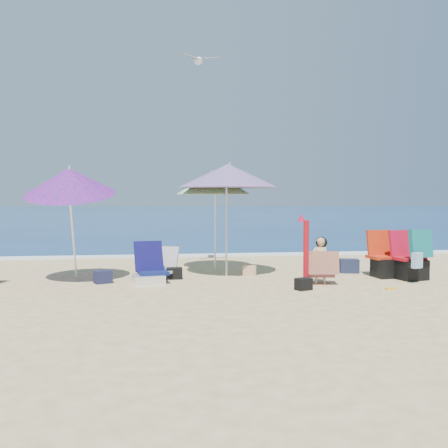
{
  "coord_description": "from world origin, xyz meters",
  "views": [
    {
      "loc": [
        -1.59,
        -8.72,
        1.61
      ],
      "look_at": [
        -0.3,
        1.0,
        1.1
      ],
      "focal_mm": 40.44,
      "sensor_mm": 36.0,
      "label": 1
    }
  ],
  "objects": [
    {
      "name": "chair_navy",
      "position": [
        -1.74,
        0.83,
        0.21
      ],
      "size": [
        0.71,
        0.81,
        0.77
      ],
      "color": "#0C1748",
      "rests_on": "ground"
    },
    {
      "name": "umbrella_striped",
      "position": [
        -0.36,
        2.39,
        1.93
      ],
      "size": [
        1.95,
        1.95,
        2.2
      ],
      "color": "white",
      "rests_on": "ground"
    },
    {
      "name": "seagull",
      "position": [
        -0.68,
        2.3,
        4.57
      ],
      "size": [
        0.8,
        0.57,
        0.15
      ],
      "color": "white"
    },
    {
      "name": "umbrella_blue",
      "position": [
        -3.22,
        1.06,
        1.92
      ],
      "size": [
        1.89,
        1.95,
        2.34
      ],
      "color": "white",
      "rests_on": "ground"
    },
    {
      "name": "furled_umbrella",
      "position": [
        1.08,
        0.17,
        0.73
      ],
      "size": [
        0.24,
        0.19,
        1.33
      ],
      "color": "#A00B14",
      "rests_on": "ground"
    },
    {
      "name": "ground",
      "position": [
        0.0,
        0.0,
        0.0
      ],
      "size": [
        120.0,
        120.0,
        0.0
      ],
      "color": "#D8BC84",
      "rests_on": "ground"
    },
    {
      "name": "umbrella_turquoise",
      "position": [
        -0.15,
        1.48,
        2.06
      ],
      "size": [
        2.04,
        2.04,
        2.34
      ],
      "color": "silver",
      "rests_on": "ground"
    },
    {
      "name": "chair_rainbow",
      "position": [
        -1.44,
        1.49,
        0.16
      ],
      "size": [
        0.6,
        0.73,
        0.61
      ],
      "color": "#D8784C",
      "rests_on": "ground"
    },
    {
      "name": "person_center",
      "position": [
        1.42,
        0.27,
        0.43
      ],
      "size": [
        0.63,
        0.54,
        0.89
      ],
      "color": "tan",
      "rests_on": "ground"
    },
    {
      "name": "bag_black_b",
      "position": [
        0.94,
        -0.24,
        0.1
      ],
      "size": [
        0.32,
        0.28,
        0.21
      ],
      "color": "black",
      "rests_on": "ground"
    },
    {
      "name": "camp_chair_right",
      "position": [
        3.35,
        0.55,
        0.37
      ],
      "size": [
        0.68,
        0.97,
        1.01
      ],
      "color": "#AA0C18",
      "rests_on": "ground"
    },
    {
      "name": "bag_black_a",
      "position": [
        -1.26,
        1.26,
        0.11
      ],
      "size": [
        0.32,
        0.24,
        0.22
      ],
      "color": "black",
      "rests_on": "ground"
    },
    {
      "name": "sea",
      "position": [
        0.0,
        45.0,
        -0.05
      ],
      "size": [
        120.0,
        80.0,
        0.12
      ],
      "color": "navy",
      "rests_on": "ground"
    },
    {
      "name": "camp_chair_left",
      "position": [
        3.01,
        0.93,
        0.28
      ],
      "size": [
        0.65,
        0.62,
        0.95
      ],
      "color": "red",
      "rests_on": "ground"
    },
    {
      "name": "bag_navy_b",
      "position": [
        2.5,
        1.61,
        0.15
      ],
      "size": [
        0.44,
        0.37,
        0.29
      ],
      "color": "#1A223B",
      "rests_on": "ground"
    },
    {
      "name": "bag_navy_a",
      "position": [
        -2.61,
        0.93,
        0.12
      ],
      "size": [
        0.37,
        0.33,
        0.24
      ],
      "color": "#191C38",
      "rests_on": "ground"
    },
    {
      "name": "orange_item",
      "position": [
        2.48,
        -0.39,
        0.01
      ],
      "size": [
        0.2,
        0.1,
        0.03
      ],
      "color": "orange",
      "rests_on": "ground"
    },
    {
      "name": "foam",
      "position": [
        0.0,
        5.1,
        0.02
      ],
      "size": [
        120.0,
        0.5,
        0.04
      ],
      "color": "white",
      "rests_on": "ground"
    },
    {
      "name": "bag_tan",
      "position": [
        0.3,
        1.47,
        0.11
      ],
      "size": [
        0.31,
        0.26,
        0.23
      ],
      "color": "tan",
      "rests_on": "ground"
    }
  ]
}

